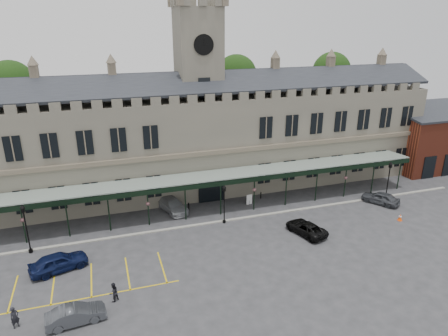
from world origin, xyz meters
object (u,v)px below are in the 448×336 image
object	(u,v)px
station_building	(200,139)
lamp_post_left	(26,225)
car_left_b	(76,315)
person_a	(15,317)
lamp_post_mid	(224,201)
sign_board	(249,200)
traffic_cone	(400,217)
car_left_a	(59,262)
car_right_a	(380,198)
clock_tower	(199,86)
car_taxi	(172,205)
lamp_post_right	(389,177)
car_van	(306,228)
person_b	(114,292)

from	to	relation	value
station_building	lamp_post_left	bearing A→B (deg)	-150.96
car_left_b	person_a	distance (m)	4.15
lamp_post_left	lamp_post_mid	bearing A→B (deg)	0.15
sign_board	person_a	bearing A→B (deg)	-155.39
lamp_post_mid	traffic_cone	distance (m)	19.33
car_left_a	car_right_a	bearing A→B (deg)	-102.68
station_building	person_a	world-z (taller)	station_building
clock_tower	car_right_a	bearing A→B (deg)	-31.98
clock_tower	lamp_post_mid	world-z (taller)	clock_tower
car_taxi	person_a	bearing A→B (deg)	-151.07
lamp_post_right	person_a	bearing A→B (deg)	-165.62
car_left_b	car_van	world-z (taller)	car_left_b
car_right_a	lamp_post_left	bearing A→B (deg)	-34.17
car_left_a	car_van	bearing A→B (deg)	-109.41
station_building	sign_board	xyz separation A→B (m)	(4.02, -7.19, -5.87)
car_left_a	car_van	world-z (taller)	car_left_a
car_taxi	car_van	bearing A→B (deg)	-56.12
clock_tower	person_a	distance (m)	31.06
sign_board	clock_tower	bearing A→B (deg)	112.46
person_b	person_a	bearing A→B (deg)	-33.24
lamp_post_right	car_left_a	xyz separation A→B (m)	(-36.99, -3.64, -2.06)
clock_tower	traffic_cone	bearing A→B (deg)	-41.58
clock_tower	sign_board	distance (m)	15.02
station_building	person_a	distance (m)	29.02
clock_tower	station_building	bearing A→B (deg)	-90.00
person_a	car_left_b	bearing A→B (deg)	-45.75
car_taxi	car_right_a	world-z (taller)	car_taxi
lamp_post_mid	traffic_cone	xyz separation A→B (m)	(18.44, -5.35, -2.24)
lamp_post_right	car_left_a	world-z (taller)	lamp_post_right
car_right_a	person_b	xyz separation A→B (m)	(-31.26, -8.56, 0.07)
car_left_b	station_building	bearing A→B (deg)	-40.63
lamp_post_right	person_b	bearing A→B (deg)	-164.09
sign_board	car_right_a	xyz separation A→B (m)	(14.94, -4.56, 0.13)
station_building	car_taxi	xyz separation A→B (m)	(-5.00, -6.07, -5.73)
car_left_b	person_b	xyz separation A→B (m)	(2.73, 1.62, 0.12)
station_building	car_left_a	distance (m)	22.84
lamp_post_mid	lamp_post_right	size ratio (longest dim) A/B	0.90
station_building	car_left_a	xyz separation A→B (m)	(-16.60, -14.64, -5.64)
sign_board	person_b	bearing A→B (deg)	-147.67
station_building	car_van	xyz separation A→B (m)	(7.00, -15.50, -5.83)
sign_board	person_a	size ratio (longest dim) A/B	0.73
car_left_b	car_van	distance (m)	22.95
car_left_b	car_right_a	world-z (taller)	car_right_a
lamp_post_right	traffic_cone	xyz separation A→B (m)	(-2.17, -5.07, -2.52)
car_left_b	car_taxi	bearing A→B (deg)	-38.50
lamp_post_right	person_b	world-z (taller)	lamp_post_right
traffic_cone	car_left_b	bearing A→B (deg)	-169.99
traffic_cone	sign_board	size ratio (longest dim) A/B	0.60
station_building	clock_tower	xyz separation A→B (m)	(0.00, 0.09, 6.64)
lamp_post_right	car_right_a	size ratio (longest dim) A/B	1.13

